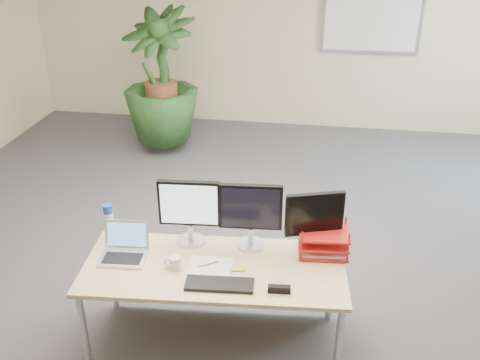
% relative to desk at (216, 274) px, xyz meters
% --- Properties ---
extents(floor, '(8.00, 8.00, 0.00)m').
position_rel_desk_xyz_m(floor, '(0.00, 0.44, -0.53)').
color(floor, '#454449').
rests_on(floor, ground).
extents(back_wall, '(7.00, 0.04, 2.70)m').
position_rel_desk_xyz_m(back_wall, '(0.00, 4.44, 0.82)').
color(back_wall, beige).
rests_on(back_wall, floor).
extents(whiteboard, '(1.30, 0.04, 0.95)m').
position_rel_desk_xyz_m(whiteboard, '(1.20, 4.41, 1.02)').
color(whiteboard, '#AAABAF').
rests_on(whiteboard, back_wall).
extents(desk, '(1.81, 0.88, 0.67)m').
position_rel_desk_xyz_m(desk, '(0.00, 0.00, 0.00)').
color(desk, '#D9BA80').
rests_on(desk, floor).
extents(floor_plant, '(1.05, 1.05, 1.50)m').
position_rel_desk_xyz_m(floor_plant, '(-1.34, 3.23, 0.22)').
color(floor_plant, '#143716').
rests_on(floor_plant, floor).
extents(monitor_left, '(0.44, 0.20, 0.49)m').
position_rel_desk_xyz_m(monitor_left, '(-0.21, 0.17, 0.42)').
color(monitor_left, silver).
rests_on(monitor_left, desk).
extents(monitor_right, '(0.44, 0.20, 0.48)m').
position_rel_desk_xyz_m(monitor_right, '(0.21, 0.19, 0.42)').
color(monitor_right, silver).
rests_on(monitor_right, desk).
extents(monitor_dark, '(0.39, 0.18, 0.45)m').
position_rel_desk_xyz_m(monitor_dark, '(0.65, 0.20, 0.40)').
color(monitor_dark, silver).
rests_on(monitor_dark, desk).
extents(laptop, '(0.33, 0.29, 0.22)m').
position_rel_desk_xyz_m(laptop, '(-0.62, -0.06, 0.20)').
color(laptop, silver).
rests_on(laptop, desk).
extents(keyboard, '(0.45, 0.18, 0.02)m').
position_rel_desk_xyz_m(keyboard, '(0.08, -0.29, 0.15)').
color(keyboard, black).
rests_on(keyboard, desk).
extents(coffee_mug, '(0.11, 0.08, 0.09)m').
position_rel_desk_xyz_m(coffee_mug, '(-0.25, -0.16, 0.18)').
color(coffee_mug, silver).
rests_on(coffee_mug, desk).
extents(spiral_notebook, '(0.29, 0.23, 0.01)m').
position_rel_desk_xyz_m(spiral_notebook, '(-0.01, -0.11, 0.15)').
color(spiral_notebook, silver).
rests_on(spiral_notebook, desk).
extents(orange_pen, '(0.13, 0.09, 0.01)m').
position_rel_desk_xyz_m(orange_pen, '(-0.03, -0.10, 0.16)').
color(orange_pen, '#E35819').
rests_on(orange_pen, spiral_notebook).
extents(yellow_highlighter, '(0.12, 0.04, 0.02)m').
position_rel_desk_xyz_m(yellow_highlighter, '(0.17, -0.13, 0.15)').
color(yellow_highlighter, yellow).
rests_on(yellow_highlighter, desk).
extents(water_bottle, '(0.08, 0.08, 0.29)m').
position_rel_desk_xyz_m(water_bottle, '(-0.79, 0.10, 0.28)').
color(water_bottle, white).
rests_on(water_bottle, desk).
extents(letter_tray, '(0.36, 0.28, 0.16)m').
position_rel_desk_xyz_m(letter_tray, '(0.72, 0.18, 0.21)').
color(letter_tray, red).
rests_on(letter_tray, desk).
extents(stapler, '(0.14, 0.05, 0.05)m').
position_rel_desk_xyz_m(stapler, '(0.46, -0.30, 0.16)').
color(stapler, black).
rests_on(stapler, desk).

